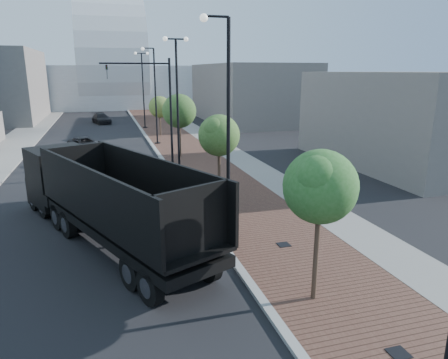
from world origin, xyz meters
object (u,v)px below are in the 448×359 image
object	(u,v)px
pedestrian	(303,179)
dark_car_mid	(85,144)
dump_truck	(87,195)
white_sedan	(99,159)

from	to	relation	value
pedestrian	dark_car_mid	bearing A→B (deg)	-45.40
dump_truck	white_sedan	size ratio (longest dim) A/B	3.55
dark_car_mid	dump_truck	bearing A→B (deg)	-107.87
dark_car_mid	white_sedan	bearing A→B (deg)	-99.99
white_sedan	dark_car_mid	bearing A→B (deg)	92.52
dump_truck	pedestrian	distance (m)	12.07
dump_truck	pedestrian	size ratio (longest dim) A/B	7.17
dump_truck	white_sedan	world-z (taller)	dump_truck
pedestrian	dump_truck	bearing A→B (deg)	18.58
white_sedan	pedestrian	size ratio (longest dim) A/B	2.02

